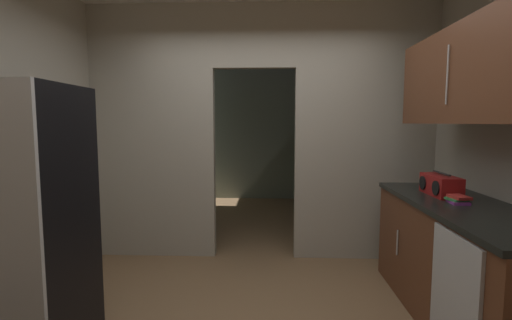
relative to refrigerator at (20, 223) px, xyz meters
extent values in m
cube|color=#ADA899|center=(0.28, 1.88, 0.52)|extent=(1.37, 0.12, 2.79)
cube|color=#ADA899|center=(2.62, 1.88, 0.52)|extent=(1.51, 0.12, 2.79)
cube|color=#ADA899|center=(1.41, 1.88, 1.57)|extent=(0.90, 0.12, 0.68)
cube|color=gray|center=(1.48, 5.15, 0.52)|extent=(3.78, 0.10, 2.79)
cube|color=gray|center=(-0.35, 3.52, 0.52)|extent=(0.10, 3.27, 2.79)
cube|color=gray|center=(3.32, 3.52, 0.52)|extent=(0.10, 3.27, 2.79)
cube|color=black|center=(0.00, 0.02, 0.00)|extent=(0.72, 0.68, 1.75)
cube|color=brown|center=(3.03, 0.48, -0.44)|extent=(0.64, 2.00, 0.88)
cube|color=black|center=(3.03, 0.48, 0.02)|extent=(0.68, 2.00, 0.04)
cylinder|color=#B7BABC|center=(2.69, 0.04, -0.39)|extent=(0.01, 0.01, 0.22)
cylinder|color=#B7BABC|center=(2.69, 0.92, -0.39)|extent=(0.01, 0.01, 0.22)
cube|color=#B7BABC|center=(2.70, -0.08, -0.45)|extent=(0.02, 0.56, 0.86)
cube|color=brown|center=(3.03, 0.48, 0.98)|extent=(0.34, 1.80, 0.69)
cylinder|color=#B7BABC|center=(2.85, 0.48, 0.98)|extent=(0.01, 0.01, 0.42)
cube|color=maroon|center=(3.00, 0.83, 0.12)|extent=(0.18, 0.43, 0.16)
cylinder|color=#262626|center=(3.00, 0.83, 0.23)|extent=(0.02, 0.30, 0.02)
cylinder|color=black|center=(2.90, 0.70, 0.12)|extent=(0.01, 0.12, 0.12)
cylinder|color=black|center=(2.90, 0.96, 0.12)|extent=(0.01, 0.12, 0.12)
cube|color=#8C3893|center=(2.99, 0.51, 0.05)|extent=(0.13, 0.16, 0.02)
cube|color=#388C47|center=(2.98, 0.52, 0.07)|extent=(0.14, 0.15, 0.02)
cube|color=red|center=(3.00, 0.52, 0.09)|extent=(0.13, 0.17, 0.02)
camera|label=1|loc=(1.60, -2.25, 0.64)|focal=26.11mm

